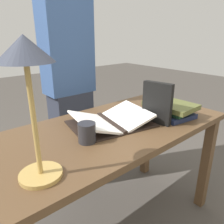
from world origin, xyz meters
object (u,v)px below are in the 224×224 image
at_px(book_stack_tall, 170,109).
at_px(person_reader, 70,89).
at_px(open_book, 111,121).
at_px(reading_lamp, 27,71).
at_px(coffee_mug, 87,133).
at_px(book_standing_upright, 157,103).

bearing_deg(book_stack_tall, person_reader, -68.13).
distance_m(open_book, reading_lamp, 0.65).
relative_size(book_stack_tall, coffee_mug, 2.87).
bearing_deg(reading_lamp, person_reader, -126.71).
height_order(open_book, reading_lamp, reading_lamp).
distance_m(book_stack_tall, coffee_mug, 0.60).
height_order(open_book, book_standing_upright, book_standing_upright).
height_order(book_standing_upright, coffee_mug, book_standing_upright).
height_order(book_stack_tall, person_reader, person_reader).
xyz_separation_m(book_stack_tall, coffee_mug, (0.60, -0.05, 0.00)).
bearing_deg(book_standing_upright, book_stack_tall, 174.70).
relative_size(book_stack_tall, person_reader, 0.18).
xyz_separation_m(book_standing_upright, coffee_mug, (0.44, -0.07, -0.07)).
height_order(book_stack_tall, reading_lamp, reading_lamp).
bearing_deg(person_reader, coffee_mug, -114.35).
distance_m(book_standing_upright, person_reader, 0.75).
distance_m(book_standing_upright, reading_lamp, 0.77).
height_order(reading_lamp, person_reader, person_reader).
bearing_deg(reading_lamp, open_book, -158.56).
bearing_deg(coffee_mug, book_stack_tall, 175.23).
xyz_separation_m(coffee_mug, person_reader, (-0.31, -0.68, 0.04)).
xyz_separation_m(book_stack_tall, person_reader, (0.29, -0.73, 0.04)).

